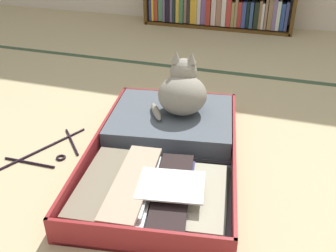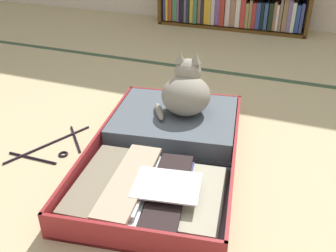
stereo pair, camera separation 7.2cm
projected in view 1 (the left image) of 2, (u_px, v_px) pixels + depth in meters
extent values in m
plane|color=tan|center=(190.00, 182.00, 1.44)|extent=(10.00, 10.00, 0.00)
cube|color=#344C35|center=(237.00, 74.00, 2.40)|extent=(4.80, 0.05, 0.00)
cube|color=#563916|center=(217.00, 25.00, 3.38)|extent=(1.28, 0.27, 0.02)
cube|color=#383F83|center=(154.00, 5.00, 3.47)|extent=(0.02, 0.23, 0.23)
cube|color=yellow|center=(156.00, 4.00, 3.45)|extent=(0.02, 0.23, 0.26)
cube|color=#B03F26|center=(160.00, 4.00, 3.45)|extent=(0.03, 0.23, 0.25)
cube|color=#49885D|center=(164.00, 7.00, 3.46)|extent=(0.04, 0.23, 0.21)
cube|color=slate|center=(167.00, 5.00, 3.43)|extent=(0.02, 0.23, 0.24)
cube|color=black|center=(171.00, 7.00, 3.42)|extent=(0.04, 0.23, 0.23)
cube|color=slate|center=(175.00, 6.00, 3.41)|extent=(0.02, 0.23, 0.25)
cube|color=#1B2B29|center=(177.00, 6.00, 3.40)|extent=(0.02, 0.23, 0.24)
cube|color=gold|center=(181.00, 6.00, 3.40)|extent=(0.03, 0.23, 0.25)
cube|color=#3F734D|center=(184.00, 6.00, 3.38)|extent=(0.03, 0.23, 0.25)
cube|color=#8D6E5C|center=(188.00, 6.00, 3.39)|extent=(0.03, 0.23, 0.25)
cube|color=#292626|center=(192.00, 7.00, 3.37)|extent=(0.02, 0.23, 0.25)
cube|color=gold|center=(195.00, 7.00, 3.37)|extent=(0.04, 0.23, 0.24)
cube|color=gold|center=(199.00, 6.00, 3.35)|extent=(0.02, 0.23, 0.27)
cube|color=silver|center=(202.00, 7.00, 3.34)|extent=(0.03, 0.23, 0.25)
cube|color=#795690|center=(206.00, 7.00, 3.34)|extent=(0.04, 0.23, 0.25)
cube|color=#AB3326|center=(211.00, 9.00, 3.32)|extent=(0.04, 0.23, 0.23)
cube|color=silver|center=(216.00, 8.00, 3.32)|extent=(0.04, 0.23, 0.25)
cube|color=#A4725A|center=(221.00, 10.00, 3.31)|extent=(0.04, 0.23, 0.23)
cube|color=silver|center=(226.00, 9.00, 3.29)|extent=(0.04, 0.23, 0.25)
cube|color=#BC3A33|center=(231.00, 10.00, 3.28)|extent=(0.04, 0.23, 0.25)
cube|color=#9A864C|center=(235.00, 12.00, 3.28)|extent=(0.03, 0.23, 0.21)
cube|color=#9A8660|center=(238.00, 11.00, 3.27)|extent=(0.02, 0.23, 0.23)
cube|color=#B1322B|center=(241.00, 12.00, 3.27)|extent=(0.03, 0.23, 0.21)
cube|color=#36468B|center=(245.00, 13.00, 3.25)|extent=(0.03, 0.23, 0.21)
cube|color=black|center=(249.00, 12.00, 3.25)|extent=(0.02, 0.23, 0.22)
cube|color=#335083|center=(253.00, 13.00, 3.24)|extent=(0.03, 0.23, 0.22)
cube|color=black|center=(257.00, 13.00, 3.22)|extent=(0.04, 0.23, 0.22)
cube|color=#9D7450|center=(261.00, 13.00, 3.22)|extent=(0.02, 0.23, 0.23)
cube|color=silver|center=(264.00, 14.00, 3.21)|extent=(0.02, 0.23, 0.21)
cube|color=#93715A|center=(267.00, 12.00, 3.19)|extent=(0.02, 0.23, 0.26)
cube|color=#947650|center=(271.00, 11.00, 3.19)|extent=(0.04, 0.23, 0.26)
cube|color=slate|center=(276.00, 12.00, 3.17)|extent=(0.03, 0.23, 0.26)
cube|color=silver|center=(279.00, 13.00, 3.17)|extent=(0.03, 0.23, 0.24)
cube|color=#2B4B92|center=(283.00, 15.00, 3.17)|extent=(0.03, 0.23, 0.22)
cube|color=#3F4A8A|center=(287.00, 14.00, 3.16)|extent=(0.02, 0.23, 0.23)
cube|color=maroon|center=(153.00, 200.00, 1.34)|extent=(0.65, 0.58, 0.01)
cube|color=maroon|center=(138.00, 241.00, 1.12)|extent=(0.57, 0.11, 0.10)
cube|color=maroon|center=(76.00, 183.00, 1.36)|extent=(0.09, 0.49, 0.10)
cube|color=maroon|center=(234.00, 198.00, 1.29)|extent=(0.09, 0.49, 0.10)
cube|color=#4D4955|center=(153.00, 198.00, 1.34)|extent=(0.62, 0.55, 0.01)
cube|color=maroon|center=(172.00, 131.00, 1.76)|extent=(0.65, 0.58, 0.01)
cube|color=maroon|center=(178.00, 100.00, 1.95)|extent=(0.57, 0.11, 0.10)
cube|color=maroon|center=(113.00, 118.00, 1.78)|extent=(0.09, 0.49, 0.10)
cube|color=maroon|center=(233.00, 127.00, 1.71)|extent=(0.09, 0.49, 0.10)
cube|color=#4D4955|center=(172.00, 129.00, 1.76)|extent=(0.62, 0.55, 0.01)
cylinder|color=black|center=(164.00, 158.00, 1.55)|extent=(0.55, 0.11, 0.02)
cube|color=#364E6A|center=(100.00, 191.00, 1.35)|extent=(0.19, 0.38, 0.01)
cube|color=slate|center=(100.00, 187.00, 1.35)|extent=(0.18, 0.39, 0.02)
cube|color=#7C725D|center=(99.00, 181.00, 1.35)|extent=(0.17, 0.42, 0.02)
cube|color=silver|center=(136.00, 195.00, 1.33)|extent=(0.19, 0.42, 0.02)
cube|color=silver|center=(136.00, 190.00, 1.32)|extent=(0.19, 0.42, 0.02)
cube|color=silver|center=(135.00, 182.00, 1.33)|extent=(0.18, 0.38, 0.02)
cube|color=tan|center=(133.00, 181.00, 1.31)|extent=(0.17, 0.44, 0.01)
cube|color=navy|center=(171.00, 197.00, 1.32)|extent=(0.19, 0.37, 0.02)
cube|color=#3B3D73|center=(172.00, 194.00, 1.31)|extent=(0.18, 0.42, 0.01)
cube|color=black|center=(172.00, 190.00, 1.30)|extent=(0.20, 0.44, 0.02)
cube|color=black|center=(210.00, 200.00, 1.31)|extent=(0.17, 0.41, 0.01)
cube|color=#A6A28A|center=(207.00, 196.00, 1.31)|extent=(0.17, 0.38, 0.02)
cube|color=white|center=(171.00, 185.00, 1.28)|extent=(0.25, 0.21, 0.01)
cube|color=#4F5862|center=(172.00, 121.00, 1.74)|extent=(0.61, 0.54, 0.09)
torus|color=white|center=(163.00, 110.00, 1.75)|extent=(0.10, 0.10, 0.01)
cylinder|color=black|center=(148.00, 99.00, 1.96)|extent=(0.02, 0.02, 0.09)
cylinder|color=black|center=(209.00, 103.00, 1.92)|extent=(0.02, 0.02, 0.09)
cube|color=green|center=(178.00, 245.00, 1.11)|extent=(0.03, 0.01, 0.03)
cube|color=green|center=(160.00, 238.00, 1.11)|extent=(0.03, 0.01, 0.02)
cube|color=#E23A34|center=(86.00, 227.00, 1.13)|extent=(0.04, 0.01, 0.02)
cube|color=white|center=(79.00, 229.00, 1.14)|extent=(0.03, 0.01, 0.02)
ellipsoid|color=gray|center=(182.00, 95.00, 1.68)|extent=(0.26, 0.26, 0.18)
ellipsoid|color=gray|center=(183.00, 97.00, 1.75)|extent=(0.17, 0.11, 0.10)
sphere|color=gray|center=(184.00, 72.00, 1.67)|extent=(0.12, 0.12, 0.12)
cone|color=gray|center=(191.00, 57.00, 1.63)|extent=(0.05, 0.05, 0.05)
cone|color=gray|center=(176.00, 57.00, 1.64)|extent=(0.05, 0.05, 0.05)
sphere|color=gold|center=(189.00, 66.00, 1.71)|extent=(0.02, 0.02, 0.02)
sphere|color=gold|center=(180.00, 66.00, 1.71)|extent=(0.02, 0.02, 0.02)
ellipsoid|color=gray|center=(156.00, 111.00, 1.69)|extent=(0.11, 0.16, 0.03)
cylinder|color=black|center=(45.00, 148.00, 1.64)|extent=(0.18, 0.39, 0.01)
cylinder|color=black|center=(72.00, 142.00, 1.68)|extent=(0.17, 0.18, 0.01)
cylinder|color=black|center=(29.00, 163.00, 1.54)|extent=(0.23, 0.01, 0.01)
torus|color=black|center=(61.00, 158.00, 1.58)|extent=(0.05, 0.05, 0.01)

